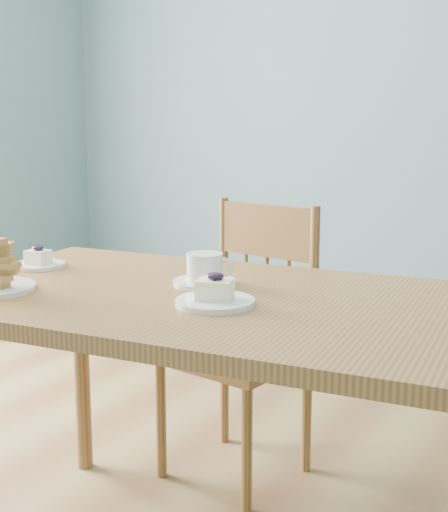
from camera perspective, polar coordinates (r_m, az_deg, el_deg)
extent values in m
cube|color=#668D99|center=(4.20, 16.10, 13.42)|extent=(5.00, 0.01, 2.70)
cube|color=brown|center=(1.69, -1.11, -3.73)|extent=(1.44, 0.92, 0.04)
cylinder|color=brown|center=(2.38, -11.33, -8.75)|extent=(0.05, 0.05, 0.69)
cube|color=brown|center=(2.27, 0.86, -7.78)|extent=(0.45, 0.43, 0.04)
cylinder|color=brown|center=(2.34, -5.06, -12.87)|extent=(0.03, 0.03, 0.39)
cylinder|color=brown|center=(2.14, 1.84, -15.23)|extent=(0.03, 0.03, 0.39)
cylinder|color=brown|center=(2.56, 0.02, -10.64)|extent=(0.03, 0.03, 0.39)
cylinder|color=brown|center=(2.38, 6.62, -12.46)|extent=(0.03, 0.03, 0.39)
cylinder|color=brown|center=(2.45, -0.01, -0.53)|extent=(0.03, 0.03, 0.45)
cylinder|color=brown|center=(2.24, 7.21, -1.67)|extent=(0.03, 0.03, 0.45)
cube|color=brown|center=(2.32, 3.48, 2.03)|extent=(0.34, 0.07, 0.17)
cylinder|color=brown|center=(2.41, 1.76, -2.92)|extent=(0.01, 0.01, 0.27)
cylinder|color=brown|center=(2.36, 3.42, -3.22)|extent=(0.01, 0.01, 0.27)
cylinder|color=brown|center=(2.31, 5.15, -3.54)|extent=(0.01, 0.01, 0.27)
cylinder|color=silver|center=(1.59, -0.72, -3.71)|extent=(0.18, 0.18, 0.01)
cube|color=#FFF3C3|center=(1.58, -0.73, -2.69)|extent=(0.09, 0.08, 0.04)
ellipsoid|color=black|center=(1.57, -0.73, -1.60)|extent=(0.04, 0.04, 0.02)
sphere|color=black|center=(1.57, -0.30, -1.64)|extent=(0.02, 0.02, 0.02)
sphere|color=black|center=(1.59, -0.86, -1.54)|extent=(0.02, 0.02, 0.02)
sphere|color=black|center=(1.56, -0.82, -1.71)|extent=(0.02, 0.02, 0.02)
cylinder|color=silver|center=(2.06, -14.60, -0.71)|extent=(0.15, 0.15, 0.01)
cube|color=#FFF3C3|center=(2.05, -14.64, -0.06)|extent=(0.07, 0.05, 0.04)
ellipsoid|color=black|center=(2.05, -14.67, 0.64)|extent=(0.03, 0.03, 0.01)
sphere|color=black|center=(2.05, -14.42, 0.61)|extent=(0.01, 0.01, 0.01)
sphere|color=black|center=(2.06, -14.69, 0.67)|extent=(0.01, 0.01, 0.01)
sphere|color=black|center=(2.04, -14.78, 0.58)|extent=(0.01, 0.01, 0.01)
cylinder|color=silver|center=(1.78, -1.55, -2.12)|extent=(0.16, 0.16, 0.01)
cylinder|color=silver|center=(1.77, -1.55, -0.87)|extent=(0.12, 0.12, 0.07)
cylinder|color=brown|center=(1.77, -1.56, 0.00)|extent=(0.08, 0.08, 0.00)
torus|color=silver|center=(1.77, -0.10, -0.92)|extent=(0.05, 0.03, 0.05)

